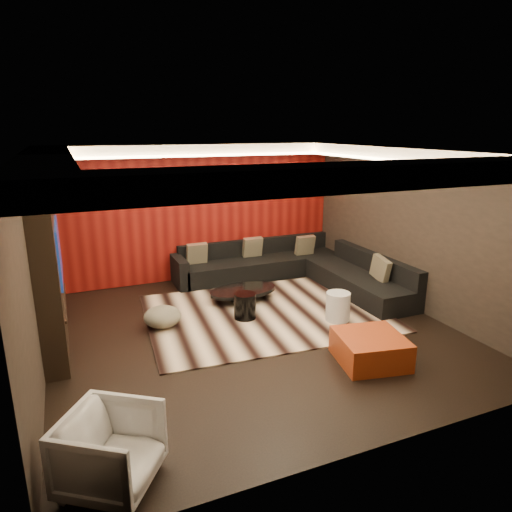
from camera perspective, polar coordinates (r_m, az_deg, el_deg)
name	(u,v)px	position (r m, az deg, el deg)	size (l,w,h in m)	color
floor	(253,332)	(7.31, -0.34, -9.46)	(6.00, 6.00, 0.02)	black
ceiling	(253,149)	(6.62, -0.38, 13.20)	(6.00, 6.00, 0.02)	silver
wall_back	(198,213)	(9.62, -7.29, 5.41)	(6.00, 0.02, 2.80)	black
wall_left	(31,269)	(6.36, -26.28, -1.47)	(0.02, 6.00, 2.80)	black
wall_right	(412,229)	(8.43, 18.93, 3.22)	(0.02, 6.00, 2.80)	black
red_feature_wall	(198,213)	(9.58, -7.23, 5.38)	(5.98, 0.05, 2.78)	#6B0C0A
soffit_back	(200,150)	(9.18, -7.03, 13.05)	(6.00, 0.60, 0.22)	silver
soffit_front	(368,176)	(4.27, 13.87, 9.73)	(6.00, 0.60, 0.22)	silver
soffit_left	(45,163)	(6.13, -24.83, 10.45)	(0.60, 4.80, 0.22)	silver
soffit_right	(404,154)	(8.06, 18.07, 12.05)	(0.60, 4.80, 0.22)	silver
cove_back	(205,155)	(8.86, -6.39, 12.39)	(4.80, 0.08, 0.04)	#FFD899
cove_front	(346,182)	(4.56, 11.24, 9.10)	(4.80, 0.08, 0.04)	#FFD899
cove_left	(77,170)	(6.13, -21.52, 9.96)	(0.08, 4.80, 0.04)	#FFD899
cove_right	(387,160)	(7.85, 16.09, 11.46)	(0.08, 4.80, 0.04)	#FFD899
tv_surround	(49,276)	(7.01, -24.47, -2.33)	(0.30, 2.00, 2.20)	black
tv_screen	(58,251)	(6.91, -23.48, 0.57)	(0.04, 1.30, 0.80)	black
tv_shelf	(64,301)	(7.13, -22.82, -5.26)	(0.04, 1.60, 0.04)	black
rug	(265,313)	(7.96, 1.15, -7.12)	(4.00, 3.00, 0.02)	beige
coffee_table	(243,294)	(8.47, -1.63, -4.82)	(1.29, 1.29, 0.22)	black
drum_stool	(245,306)	(7.66, -1.38, -6.25)	(0.37, 0.37, 0.43)	black
striped_pouf	(163,317)	(7.52, -11.61, -7.44)	(0.60, 0.60, 0.33)	beige
white_side_table	(338,307)	(7.70, 10.19, -6.28)	(0.40, 0.40, 0.50)	silver
orange_ottoman	(370,349)	(6.55, 14.08, -11.17)	(0.87, 0.87, 0.39)	maroon
armchair	(111,450)	(4.56, -17.72, -22.14)	(0.77, 0.79, 0.72)	silver
sectional_sofa	(296,270)	(9.48, 5.01, -1.75)	(3.65, 3.50, 0.75)	black
throw_pillows	(281,253)	(9.40, 3.16, 0.39)	(3.08, 2.71, 0.50)	#BCAF8A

